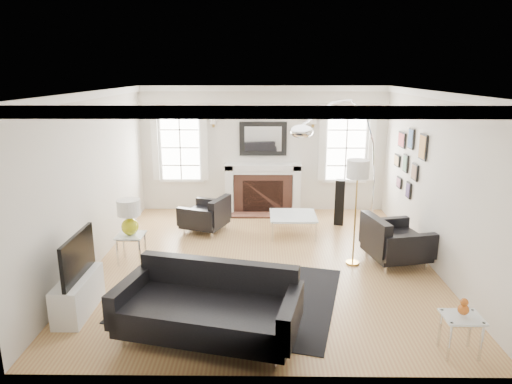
{
  "coord_description": "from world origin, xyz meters",
  "views": [
    {
      "loc": [
        -0.04,
        -7.13,
        3.1
      ],
      "look_at": [
        -0.13,
        0.3,
        1.13
      ],
      "focal_mm": 32.0,
      "sensor_mm": 36.0,
      "label": 1
    }
  ],
  "objects_px": {
    "armchair_left": "(207,216)",
    "gourd_lamp": "(129,215)",
    "fireplace": "(263,189)",
    "armchair_right": "(393,242)",
    "sofa": "(210,307)",
    "arc_floor_lamp": "(341,164)",
    "coffee_table": "(293,216)"
  },
  "relations": [
    {
      "from": "fireplace",
      "to": "armchair_right",
      "type": "bearing_deg",
      "value": -53.14
    },
    {
      "from": "coffee_table",
      "to": "gourd_lamp",
      "type": "height_order",
      "value": "gourd_lamp"
    },
    {
      "from": "fireplace",
      "to": "armchair_left",
      "type": "bearing_deg",
      "value": -129.85
    },
    {
      "from": "fireplace",
      "to": "armchair_right",
      "type": "xyz_separation_m",
      "value": [
        2.13,
        -2.85,
        -0.17
      ]
    },
    {
      "from": "coffee_table",
      "to": "arc_floor_lamp",
      "type": "distance_m",
      "value": 1.42
    },
    {
      "from": "arc_floor_lamp",
      "to": "armchair_right",
      "type": "bearing_deg",
      "value": -55.39
    },
    {
      "from": "armchair_right",
      "to": "gourd_lamp",
      "type": "relative_size",
      "value": 1.96
    },
    {
      "from": "fireplace",
      "to": "sofa",
      "type": "xyz_separation_m",
      "value": [
        -0.65,
        -5.04,
        -0.16
      ]
    },
    {
      "from": "armchair_right",
      "to": "gourd_lamp",
      "type": "xyz_separation_m",
      "value": [
        -4.33,
        0.0,
        0.45
      ]
    },
    {
      "from": "fireplace",
      "to": "armchair_right",
      "type": "relative_size",
      "value": 1.45
    },
    {
      "from": "armchair_right",
      "to": "gourd_lamp",
      "type": "height_order",
      "value": "gourd_lamp"
    },
    {
      "from": "armchair_left",
      "to": "armchair_right",
      "type": "xyz_separation_m",
      "value": [
        3.24,
        -1.52,
        0.05
      ]
    },
    {
      "from": "fireplace",
      "to": "armchair_left",
      "type": "relative_size",
      "value": 1.55
    },
    {
      "from": "sofa",
      "to": "arc_floor_lamp",
      "type": "height_order",
      "value": "arc_floor_lamp"
    },
    {
      "from": "arc_floor_lamp",
      "to": "armchair_left",
      "type": "bearing_deg",
      "value": 169.42
    },
    {
      "from": "sofa",
      "to": "fireplace",
      "type": "bearing_deg",
      "value": 82.62
    },
    {
      "from": "fireplace",
      "to": "coffee_table",
      "type": "relative_size",
      "value": 1.9
    },
    {
      "from": "armchair_right",
      "to": "sofa",
      "type": "bearing_deg",
      "value": -141.79
    },
    {
      "from": "sofa",
      "to": "armchair_left",
      "type": "bearing_deg",
      "value": 96.95
    },
    {
      "from": "gourd_lamp",
      "to": "fireplace",
      "type": "bearing_deg",
      "value": 52.27
    },
    {
      "from": "armchair_left",
      "to": "armchair_right",
      "type": "height_order",
      "value": "armchair_right"
    },
    {
      "from": "sofa",
      "to": "armchair_right",
      "type": "distance_m",
      "value": 3.55
    },
    {
      "from": "sofa",
      "to": "armchair_right",
      "type": "relative_size",
      "value": 1.97
    },
    {
      "from": "sofa",
      "to": "coffee_table",
      "type": "bearing_deg",
      "value": 70.96
    },
    {
      "from": "armchair_left",
      "to": "gourd_lamp",
      "type": "xyz_separation_m",
      "value": [
        -1.1,
        -1.52,
        0.5
      ]
    },
    {
      "from": "gourd_lamp",
      "to": "arc_floor_lamp",
      "type": "distance_m",
      "value": 3.81
    },
    {
      "from": "sofa",
      "to": "armchair_left",
      "type": "distance_m",
      "value": 3.74
    },
    {
      "from": "armchair_right",
      "to": "coffee_table",
      "type": "height_order",
      "value": "armchair_right"
    },
    {
      "from": "fireplace",
      "to": "arc_floor_lamp",
      "type": "xyz_separation_m",
      "value": [
        1.41,
        -1.79,
        0.93
      ]
    },
    {
      "from": "armchair_right",
      "to": "gourd_lamp",
      "type": "distance_m",
      "value": 4.36
    },
    {
      "from": "fireplace",
      "to": "coffee_table",
      "type": "height_order",
      "value": "fireplace"
    },
    {
      "from": "fireplace",
      "to": "sofa",
      "type": "relative_size",
      "value": 0.74
    }
  ]
}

